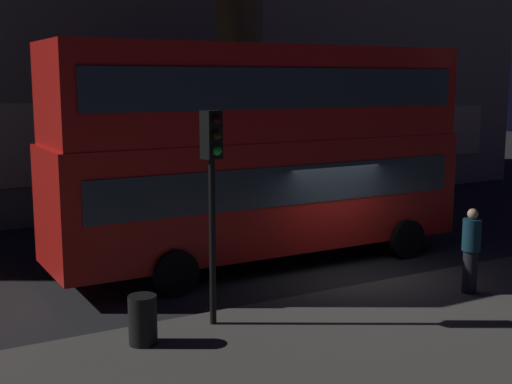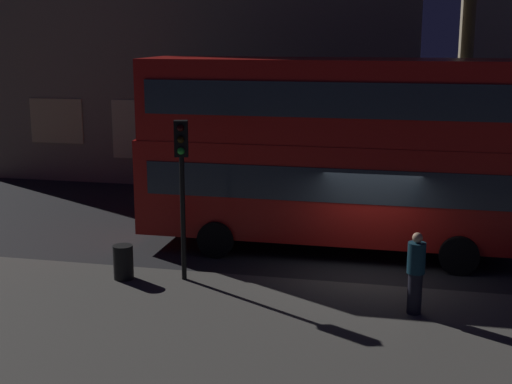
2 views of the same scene
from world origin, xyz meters
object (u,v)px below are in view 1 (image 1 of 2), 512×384
object	(u,v)px
traffic_light_near_kerb	(212,172)
traffic_light_far_side	(445,127)
double_decker_bus	(262,145)
litter_bin	(143,320)
pedestrian	(471,250)

from	to	relation	value
traffic_light_near_kerb	traffic_light_far_side	bearing A→B (deg)	13.11
double_decker_bus	traffic_light_far_side	distance (m)	9.23
double_decker_bus	traffic_light_near_kerb	distance (m)	4.63
litter_bin	traffic_light_far_side	bearing A→B (deg)	26.21
traffic_light_far_side	litter_bin	bearing A→B (deg)	24.60
double_decker_bus	pedestrian	bearing A→B (deg)	-61.12
traffic_light_near_kerb	traffic_light_far_side	xyz separation A→B (m)	(11.84, 6.28, 0.03)
traffic_light_near_kerb	litter_bin	xyz separation A→B (m)	(-1.46, -0.27, -2.38)
pedestrian	litter_bin	xyz separation A→B (m)	(-6.95, 0.71, -0.50)
double_decker_bus	traffic_light_far_side	size ratio (longest dim) A/B	2.56
double_decker_bus	traffic_light_near_kerb	xyz separation A→B (m)	(-3.05, -3.48, -0.05)
pedestrian	litter_bin	distance (m)	7.00
traffic_light_far_side	pedestrian	distance (m)	9.83
double_decker_bus	pedestrian	world-z (taller)	double_decker_bus
double_decker_bus	traffic_light_far_side	xyz separation A→B (m)	(8.79, 2.80, -0.02)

